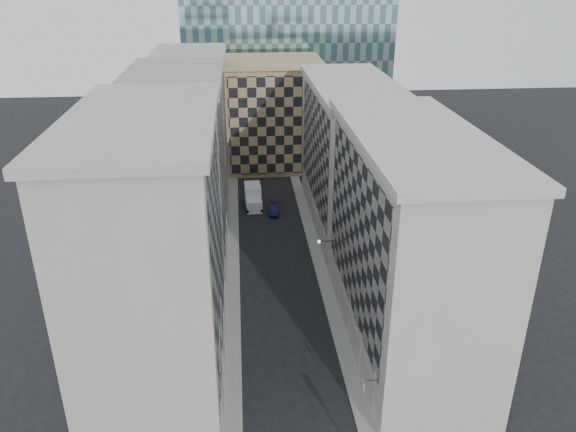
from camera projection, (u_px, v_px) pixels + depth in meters
sidewalk_west at (233, 268)px, 67.63m from camera, size 1.50×100.00×0.15m
sidewalk_east at (319, 264)px, 68.47m from camera, size 1.50×100.00×0.15m
bldg_left_a at (157, 259)px, 45.09m from camera, size 10.80×22.80×23.70m
bldg_left_b at (181, 173)px, 65.27m from camera, size 10.80×22.80×22.70m
bldg_left_c at (193, 127)px, 85.45m from camera, size 10.80×22.80×21.70m
bldg_right_a at (406, 243)px, 51.09m from camera, size 10.80×26.80×20.70m
bldg_right_b at (350, 156)px, 75.80m from camera, size 10.80×28.80×19.70m
tan_block at (272, 113)px, 98.77m from camera, size 16.80×14.80×18.80m
church_tower at (256, 2)px, 104.21m from camera, size 7.20×7.20×51.50m
flagpoles_left at (220, 333)px, 42.52m from camera, size 0.10×6.33×2.33m
bracket_lamp at (321, 241)px, 60.44m from camera, size 1.98×0.36×0.36m
box_truck at (253, 198)px, 84.43m from camera, size 2.57×5.86×3.17m
dark_car at (274, 209)px, 82.25m from camera, size 1.54×4.01×1.31m
shop_sign at (364, 384)px, 43.36m from camera, size 1.13×0.70×0.78m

